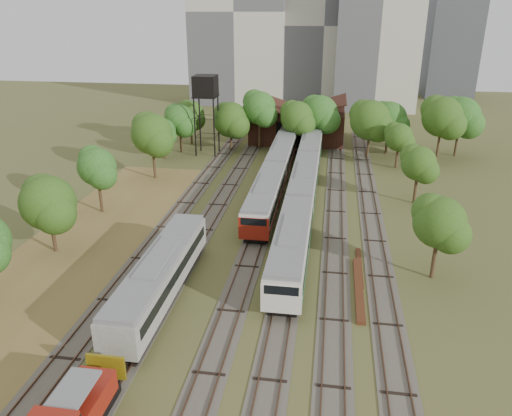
# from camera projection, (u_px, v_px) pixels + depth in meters

# --- Properties ---
(ground) EXTENTS (240.00, 240.00, 0.00)m
(ground) POSITION_uv_depth(u_px,v_px,m) (250.00, 339.00, 35.84)
(ground) COLOR #475123
(ground) RESTS_ON ground
(dry_grass_patch) EXTENTS (14.00, 60.00, 0.04)m
(dry_grass_patch) POSITION_uv_depth(u_px,v_px,m) (70.00, 267.00, 45.70)
(dry_grass_patch) COLOR brown
(dry_grass_patch) RESTS_ON ground
(tracks) EXTENTS (24.60, 80.00, 0.19)m
(tracks) POSITION_uv_depth(u_px,v_px,m) (279.00, 208.00, 58.81)
(tracks) COLOR #4C473D
(tracks) RESTS_ON ground
(railcar_red_set) EXTENTS (3.06, 34.57, 3.78)m
(railcar_red_set) POSITION_uv_depth(u_px,v_px,m) (274.00, 174.00, 64.41)
(railcar_red_set) COLOR black
(railcar_red_set) RESTS_ON ground
(railcar_green_set) EXTENTS (3.11, 52.07, 3.85)m
(railcar_green_set) POSITION_uv_depth(u_px,v_px,m) (304.00, 184.00, 60.69)
(railcar_green_set) COLOR black
(railcar_green_set) RESTS_ON ground
(railcar_rear) EXTENTS (2.93, 16.08, 3.63)m
(railcar_rear) POSITION_uv_depth(u_px,v_px,m) (292.00, 128.00, 89.39)
(railcar_rear) COLOR black
(railcar_rear) RESTS_ON ground
(old_grey_coach) EXTENTS (3.01, 18.00, 3.73)m
(old_grey_coach) POSITION_uv_depth(u_px,v_px,m) (161.00, 275.00, 40.19)
(old_grey_coach) COLOR black
(old_grey_coach) RESTS_ON ground
(water_tower) EXTENTS (3.59, 3.59, 12.39)m
(water_tower) POSITION_uv_depth(u_px,v_px,m) (205.00, 88.00, 76.71)
(water_tower) COLOR black
(water_tower) RESTS_ON ground
(rail_pile_near) EXTENTS (0.68, 10.21, 0.34)m
(rail_pile_near) POSITION_uv_depth(u_px,v_px,m) (359.00, 288.00, 41.94)
(rail_pile_near) COLOR #552C18
(rail_pile_near) RESTS_ON ground
(rail_pile_far) EXTENTS (0.46, 7.37, 0.24)m
(rail_pile_far) POSITION_uv_depth(u_px,v_px,m) (359.00, 267.00, 45.42)
(rail_pile_far) COLOR #552C18
(rail_pile_far) RESTS_ON ground
(maintenance_shed) EXTENTS (16.45, 11.55, 7.58)m
(maintenance_shed) POSITION_uv_depth(u_px,v_px,m) (298.00, 124.00, 87.98)
(maintenance_shed) COLOR #321812
(maintenance_shed) RESTS_ON ground
(tree_band_left) EXTENTS (7.49, 64.97, 9.05)m
(tree_band_left) POSITION_uv_depth(u_px,v_px,m) (109.00, 163.00, 57.54)
(tree_band_left) COLOR #382616
(tree_band_left) RESTS_ON ground
(tree_band_far) EXTENTS (49.35, 10.69, 9.93)m
(tree_band_far) POSITION_uv_depth(u_px,v_px,m) (339.00, 117.00, 78.46)
(tree_band_far) COLOR #382616
(tree_band_far) RESTS_ON ground
(tree_band_right) EXTENTS (5.20, 36.61, 7.52)m
(tree_band_right) POSITION_uv_depth(u_px,v_px,m) (417.00, 171.00, 56.03)
(tree_band_right) COLOR #382616
(tree_band_right) RESTS_ON ground
(tower_left) EXTENTS (22.00, 16.00, 42.00)m
(tower_left) POSITION_uv_depth(u_px,v_px,m) (240.00, 11.00, 117.47)
(tower_left) COLOR beige
(tower_left) RESTS_ON ground
(tower_centre) EXTENTS (20.00, 18.00, 36.00)m
(tower_centre) POSITION_uv_depth(u_px,v_px,m) (325.00, 25.00, 120.36)
(tower_centre) COLOR #BAB8A9
(tower_centre) RESTS_ON ground
(tower_far_right) EXTENTS (12.00, 12.00, 28.00)m
(tower_far_right) POSITION_uv_depth(u_px,v_px,m) (452.00, 41.00, 126.50)
(tower_far_right) COLOR #464A4E
(tower_far_right) RESTS_ON ground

